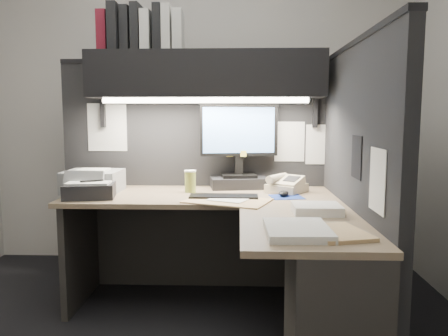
{
  "coord_description": "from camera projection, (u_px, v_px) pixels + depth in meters",
  "views": [
    {
      "loc": [
        0.35,
        -2.2,
        1.23
      ],
      "look_at": [
        0.25,
        0.51,
        0.91
      ],
      "focal_mm": 35.0,
      "sensor_mm": 36.0,
      "label": 1
    }
  ],
  "objects": [
    {
      "name": "telephone",
      "position": [
        287.0,
        185.0,
        2.88
      ],
      "size": [
        0.3,
        0.3,
        0.09
      ],
      "primitive_type": "cube",
      "rotation": [
        0.0,
        0.0,
        -0.61
      ],
      "color": "beige",
      "rests_on": "desk"
    },
    {
      "name": "overhead_shelf",
      "position": [
        207.0,
        75.0,
        2.9
      ],
      "size": [
        1.55,
        0.34,
        0.3
      ],
      "primitive_type": "cube",
      "color": "black",
      "rests_on": "partition_back"
    },
    {
      "name": "paper_stack_b",
      "position": [
        297.0,
        230.0,
        1.85
      ],
      "size": [
        0.28,
        0.34,
        0.03
      ],
      "primitive_type": "cube",
      "rotation": [
        0.0,
        0.0,
        0.03
      ],
      "color": "white",
      "rests_on": "desk"
    },
    {
      "name": "open_folder",
      "position": [
        228.0,
        201.0,
        2.56
      ],
      "size": [
        0.55,
        0.46,
        0.01
      ],
      "primitive_type": "cube",
      "rotation": [
        0.0,
        0.0,
        -0.36
      ],
      "color": "tan",
      "rests_on": "desk"
    },
    {
      "name": "pinned_papers",
      "position": [
        251.0,
        144.0,
        2.76
      ],
      "size": [
        1.76,
        1.31,
        0.51
      ],
      "color": "white",
      "rests_on": "partition_back"
    },
    {
      "name": "wall_back",
      "position": [
        199.0,
        102.0,
        3.67
      ],
      "size": [
        3.5,
        0.04,
        2.7
      ],
      "primitive_type": "cube",
      "color": "beige",
      "rests_on": "floor"
    },
    {
      "name": "coffee_cup",
      "position": [
        190.0,
        182.0,
        2.87
      ],
      "size": [
        0.09,
        0.09,
        0.14
      ],
      "primitive_type": "cylinder",
      "rotation": [
        0.0,
        0.0,
        -0.29
      ],
      "color": "#A1AF46",
      "rests_on": "desk"
    },
    {
      "name": "partition_back",
      "position": [
        196.0,
        176.0,
        3.17
      ],
      "size": [
        1.9,
        0.06,
        1.6
      ],
      "primitive_type": "cube",
      "color": "black",
      "rests_on": "floor"
    },
    {
      "name": "mouse",
      "position": [
        284.0,
        193.0,
        2.71
      ],
      "size": [
        0.09,
        0.11,
        0.03
      ],
      "primitive_type": "ellipsoid",
      "rotation": [
        0.0,
        0.0,
        -0.4
      ],
      "color": "black",
      "rests_on": "mousepad"
    },
    {
      "name": "paper_stack_a",
      "position": [
        317.0,
        209.0,
        2.25
      ],
      "size": [
        0.24,
        0.21,
        0.05
      ],
      "primitive_type": "cube",
      "rotation": [
        0.0,
        0.0,
        0.0
      ],
      "color": "white",
      "rests_on": "desk"
    },
    {
      "name": "desk",
      "position": [
        254.0,
        268.0,
        2.27
      ],
      "size": [
        1.7,
        1.53,
        0.73
      ],
      "color": "#91775C",
      "rests_on": "floor"
    },
    {
      "name": "monitor",
      "position": [
        239.0,
        155.0,
        3.03
      ],
      "size": [
        0.54,
        0.29,
        0.58
      ],
      "rotation": [
        0.0,
        0.0,
        0.15
      ],
      "color": "black",
      "rests_on": "desk"
    },
    {
      "name": "task_light_tube",
      "position": [
        205.0,
        100.0,
        2.79
      ],
      "size": [
        1.32,
        0.04,
        0.04
      ],
      "primitive_type": "cylinder",
      "rotation": [
        0.0,
        1.57,
        0.0
      ],
      "color": "white",
      "rests_on": "overhead_shelf"
    },
    {
      "name": "manila_stack",
      "position": [
        338.0,
        233.0,
        1.84
      ],
      "size": [
        0.29,
        0.33,
        0.02
      ],
      "primitive_type": "cube",
      "rotation": [
        0.0,
        0.0,
        0.26
      ],
      "color": "tan",
      "rests_on": "desk"
    },
    {
      "name": "keyboard",
      "position": [
        224.0,
        197.0,
        2.66
      ],
      "size": [
        0.42,
        0.14,
        0.02
      ],
      "primitive_type": "cube",
      "rotation": [
        0.0,
        0.0,
        -0.01
      ],
      "color": "black",
      "rests_on": "desk"
    },
    {
      "name": "binder_row",
      "position": [
        142.0,
        31.0,
        2.9
      ],
      "size": [
        0.55,
        0.26,
        0.31
      ],
      "color": "maroon",
      "rests_on": "overhead_shelf"
    },
    {
      "name": "mousepad",
      "position": [
        287.0,
        197.0,
        2.7
      ],
      "size": [
        0.22,
        0.21,
        0.0
      ],
      "primitive_type": "cube",
      "rotation": [
        0.0,
        0.0,
        0.17
      ],
      "color": "navy",
      "rests_on": "desk"
    },
    {
      "name": "wall_front",
      "position": [
        22.0,
        38.0,
        0.69
      ],
      "size": [
        3.5,
        0.04,
        2.7
      ],
      "primitive_type": "cube",
      "color": "beige",
      "rests_on": "floor"
    },
    {
      "name": "printer",
      "position": [
        93.0,
        181.0,
        2.88
      ],
      "size": [
        0.36,
        0.31,
        0.14
      ],
      "primitive_type": "cube",
      "rotation": [
        0.0,
        0.0,
        -0.02
      ],
      "color": "gray",
      "rests_on": "desk"
    },
    {
      "name": "partition_right",
      "position": [
        355.0,
        195.0,
        2.39
      ],
      "size": [
        0.06,
        1.5,
        1.6
      ],
      "primitive_type": "cube",
      "color": "black",
      "rests_on": "floor"
    },
    {
      "name": "notebook_stack",
      "position": [
        90.0,
        190.0,
        2.68
      ],
      "size": [
        0.34,
        0.3,
        0.09
      ],
      "primitive_type": "cube",
      "rotation": [
        0.0,
        0.0,
        0.18
      ],
      "color": "black",
      "rests_on": "desk"
    }
  ]
}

